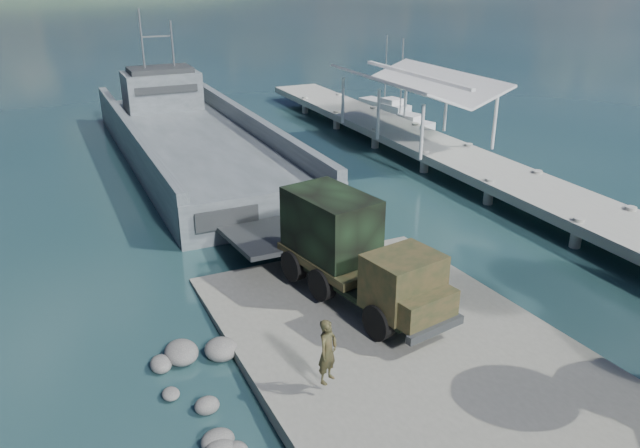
{
  "coord_description": "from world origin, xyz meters",
  "views": [
    {
      "loc": [
        -9.54,
        -14.13,
        11.64
      ],
      "look_at": [
        -0.2,
        6.0,
        2.39
      ],
      "focal_mm": 35.0,
      "sensor_mm": 36.0,
      "label": 1
    }
  ],
  "objects_px": {
    "landing_craft": "(195,148)",
    "sailboat_far": "(385,106)",
    "pier": "(422,133)",
    "soldier": "(328,363)",
    "military_truck": "(353,252)",
    "sailboat_near": "(401,123)"
  },
  "relations": [
    {
      "from": "pier",
      "to": "landing_craft",
      "type": "height_order",
      "value": "landing_craft"
    },
    {
      "from": "military_truck",
      "to": "sailboat_near",
      "type": "bearing_deg",
      "value": 44.05
    },
    {
      "from": "landing_craft",
      "to": "military_truck",
      "type": "distance_m",
      "value": 20.92
    },
    {
      "from": "soldier",
      "to": "sailboat_near",
      "type": "xyz_separation_m",
      "value": [
        19.33,
        27.34,
        -1.1
      ]
    },
    {
      "from": "military_truck",
      "to": "sailboat_far",
      "type": "distance_m",
      "value": 34.25
    },
    {
      "from": "military_truck",
      "to": "sailboat_far",
      "type": "relative_size",
      "value": 1.23
    },
    {
      "from": "military_truck",
      "to": "sailboat_near",
      "type": "distance_m",
      "value": 27.9
    },
    {
      "from": "sailboat_near",
      "to": "pier",
      "type": "bearing_deg",
      "value": -131.96
    },
    {
      "from": "pier",
      "to": "sailboat_near",
      "type": "bearing_deg",
      "value": 67.64
    },
    {
      "from": "soldier",
      "to": "sailboat_near",
      "type": "height_order",
      "value": "sailboat_near"
    },
    {
      "from": "pier",
      "to": "soldier",
      "type": "distance_m",
      "value": 25.73
    },
    {
      "from": "military_truck",
      "to": "sailboat_near",
      "type": "relative_size",
      "value": 1.16
    },
    {
      "from": "soldier",
      "to": "pier",
      "type": "bearing_deg",
      "value": 18.5
    },
    {
      "from": "landing_craft",
      "to": "military_truck",
      "type": "bearing_deg",
      "value": -88.7
    },
    {
      "from": "pier",
      "to": "sailboat_near",
      "type": "distance_m",
      "value": 8.11
    },
    {
      "from": "military_truck",
      "to": "sailboat_near",
      "type": "height_order",
      "value": "sailboat_near"
    },
    {
      "from": "military_truck",
      "to": "sailboat_far",
      "type": "height_order",
      "value": "sailboat_far"
    },
    {
      "from": "landing_craft",
      "to": "sailboat_far",
      "type": "xyz_separation_m",
      "value": [
        18.81,
        7.99,
        -0.44
      ]
    },
    {
      "from": "soldier",
      "to": "military_truck",
      "type": "bearing_deg",
      "value": 23.1
    },
    {
      "from": "landing_craft",
      "to": "sailboat_far",
      "type": "height_order",
      "value": "landing_craft"
    },
    {
      "from": "military_truck",
      "to": "sailboat_far",
      "type": "bearing_deg",
      "value": 46.97
    },
    {
      "from": "sailboat_near",
      "to": "soldier",
      "type": "bearing_deg",
      "value": -144.87
    }
  ]
}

